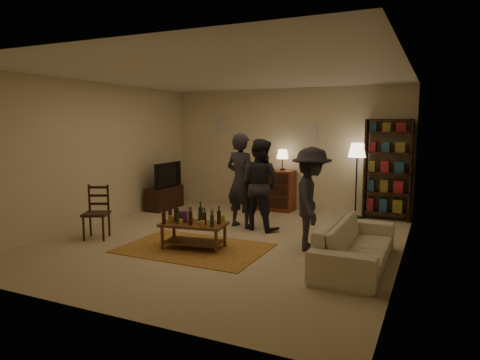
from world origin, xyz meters
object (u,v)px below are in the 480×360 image
Objects in this scene: bookshelf at (388,168)px; sofa at (356,244)px; coffee_table at (193,225)px; tv_stand at (164,192)px; floor_lamp at (357,155)px; person_right at (260,185)px; dresser at (272,189)px; person_left at (241,181)px; person_by_sofa at (311,199)px; dining_chair at (97,210)px.

sofa is (-0.05, -3.18, -0.73)m from bookshelf.
coffee_table is at bearing -125.86° from bookshelf.
floor_lamp is (4.11, 0.85, 0.90)m from tv_stand.
dresser is at bearing -64.96° from person_right.
bookshelf is at bearing 12.60° from floor_lamp.
person_right reaches higher than sofa.
tv_stand reaches higher than sofa.
person_left is at bearing -142.47° from bookshelf.
tv_stand is 0.60× the size of person_left.
sofa is (2.39, -3.11, -0.17)m from dresser.
tv_stand is 0.52× the size of bookshelf.
dresser is 2.03m from floor_lamp.
person_by_sofa reaches higher than dresser.
coffee_table is at bearing -90.42° from dresser.
floor_lamp is at bearing 60.15° from coffee_table.
person_by_sofa reaches higher than floor_lamp.
person_by_sofa reaches higher than dining_chair.
tv_stand is at bearing 132.55° from coffee_table.
person_by_sofa reaches higher than sofa.
tv_stand is 0.69× the size of floor_lamp.
dining_chair is at bearing -175.32° from coffee_table.
person_by_sofa is at bearing -106.61° from bookshelf.
coffee_table is at bearing -20.15° from dining_chair.
tv_stand reaches higher than coffee_table.
dresser is 0.86× the size of person_by_sofa.
bookshelf is 2.73m from person_right.
dresser is (0.02, 3.34, 0.10)m from coffee_table.
dining_chair is 2.58m from person_left.
dining_chair is 3.56m from person_by_sofa.
dining_chair is 0.58× the size of person_by_sofa.
dresser is at bearing 15.90° from person_by_sofa.
coffee_table is 2.43m from sofa.
bookshelf is 1.15× the size of person_left.
sofa is at bearing -80.03° from floor_lamp.
sofa is 2.43m from person_right.
bookshelf reaches higher than person_by_sofa.
bookshelf is 3.26m from sofa.
floor_lamp is at bearing 18.16° from dining_chair.
tv_stand is at bearing -168.31° from floor_lamp.
dresser is at bearing -178.43° from bookshelf.
person_left reaches higher than tv_stand.
tv_stand is 2.43m from dresser.
person_right is (-1.42, -1.71, -0.46)m from floor_lamp.
tv_stand is at bearing -6.50° from person_right.
dresser is 2.50m from bookshelf.
person_right is at bearing 38.34° from person_by_sofa.
bookshelf reaches higher than person_right.
dining_chair reaches higher than coffee_table.
coffee_table is 3.29m from tv_stand.
dresser reaches higher than coffee_table.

